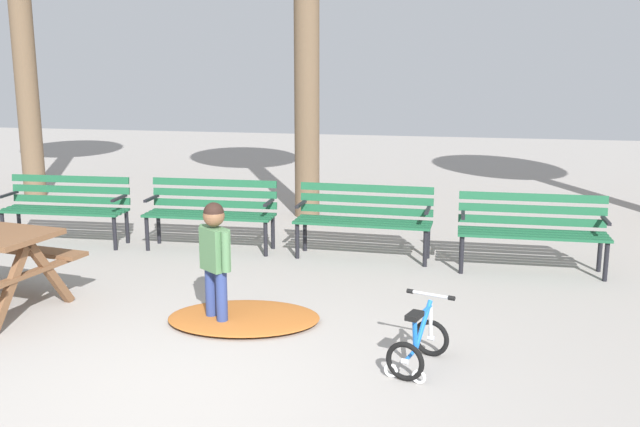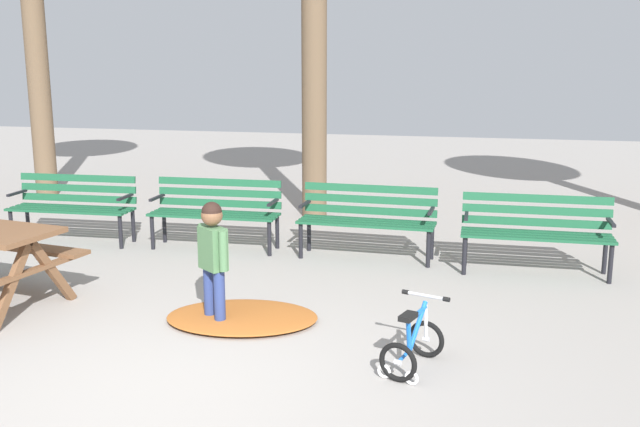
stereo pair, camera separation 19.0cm
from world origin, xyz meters
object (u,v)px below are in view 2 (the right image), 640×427
object	(u,v)px
park_bench_right	(368,215)
park_bench_left	(216,207)
kids_bicycle	(413,344)
child_standing	(213,253)
park_bench_far_left	(74,202)
park_bench_far_right	(536,227)

from	to	relation	value
park_bench_right	park_bench_left	bearing A→B (deg)	179.58
park_bench_right	kids_bicycle	distance (m)	3.20
park_bench_right	child_standing	bearing A→B (deg)	-110.54
park_bench_far_left	park_bench_left	bearing A→B (deg)	3.60
child_standing	kids_bicycle	size ratio (longest dim) A/B	1.77
park_bench_right	park_bench_far_right	world-z (taller)	same
child_standing	park_bench_far_left	bearing A→B (deg)	140.10
park_bench_far_left	park_bench_far_right	distance (m)	5.70
park_bench_far_left	kids_bicycle	world-z (taller)	park_bench_far_left
park_bench_far_left	kids_bicycle	distance (m)	5.54
park_bench_far_left	kids_bicycle	xyz separation A→B (m)	(4.68, -2.95, -0.31)
park_bench_far_left	child_standing	xyz separation A→B (m)	(2.87, -2.40, 0.14)
park_bench_far_left	park_bench_right	xyz separation A→B (m)	(3.81, 0.11, 0.00)
park_bench_right	kids_bicycle	size ratio (longest dim) A/B	2.58
park_bench_left	kids_bicycle	world-z (taller)	park_bench_left
park_bench_left	park_bench_right	xyz separation A→B (m)	(1.91, -0.01, 0.00)
park_bench_right	kids_bicycle	xyz separation A→B (m)	(0.87, -3.06, -0.31)
park_bench_left	park_bench_right	bearing A→B (deg)	-0.42
child_standing	kids_bicycle	bearing A→B (deg)	-17.05
park_bench_right	park_bench_far_left	bearing A→B (deg)	-178.41
child_standing	park_bench_far_right	bearing A→B (deg)	39.17
park_bench_far_left	child_standing	bearing A→B (deg)	-39.90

